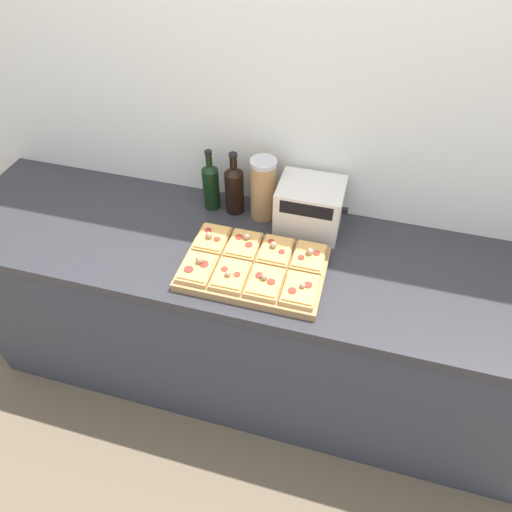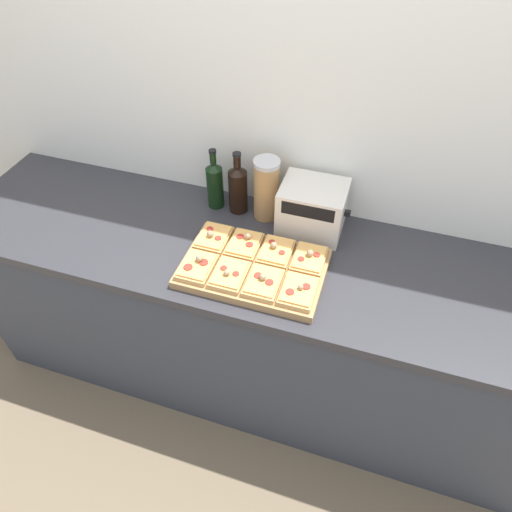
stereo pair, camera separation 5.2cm
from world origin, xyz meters
TOP-DOWN VIEW (x-y plane):
  - ground_plane at (0.00, 0.00)m, footprint 12.00×12.00m
  - wall_back at (0.00, 0.67)m, footprint 6.00×0.06m
  - kitchen_counter at (0.00, 0.32)m, footprint 2.63×0.67m
  - cutting_board at (0.01, 0.21)m, footprint 0.53×0.35m
  - pizza_slice_back_left at (-0.18, 0.29)m, footprint 0.12×0.15m
  - pizza_slice_back_midleft at (-0.06, 0.29)m, footprint 0.12×0.15m
  - pizza_slice_back_midright at (0.07, 0.29)m, footprint 0.12×0.15m
  - pizza_slice_back_right at (0.20, 0.29)m, footprint 0.12×0.15m
  - pizza_slice_front_left at (-0.18, 0.13)m, footprint 0.12×0.15m
  - pizza_slice_front_midleft at (-0.06, 0.13)m, footprint 0.12×0.15m
  - pizza_slice_front_midright at (0.07, 0.13)m, footprint 0.12×0.15m
  - pizza_slice_front_right at (0.20, 0.13)m, footprint 0.12×0.15m
  - olive_oil_bottle at (-0.27, 0.54)m, footprint 0.07×0.07m
  - wine_bottle at (-0.17, 0.54)m, footprint 0.08×0.08m
  - grain_jar_tall at (-0.04, 0.54)m, footprint 0.11×0.11m
  - toaster_oven at (0.15, 0.52)m, footprint 0.28×0.21m

SIDE VIEW (x-z plane):
  - ground_plane at x=0.00m, z-range 0.00..0.00m
  - kitchen_counter at x=0.00m, z-range 0.00..0.93m
  - cutting_board at x=0.01m, z-range 0.93..0.96m
  - pizza_slice_front_right at x=0.20m, z-range 0.95..1.00m
  - pizza_slice_front_midleft at x=-0.06m, z-range 0.95..1.00m
  - pizza_slice_front_midright at x=0.07m, z-range 0.95..1.00m
  - pizza_slice_back_right at x=0.20m, z-range 0.95..1.00m
  - pizza_slice_back_midright at x=0.07m, z-range 0.95..1.00m
  - pizza_slice_back_midleft at x=-0.06m, z-range 0.95..1.00m
  - pizza_slice_back_left at x=-0.18m, z-range 0.95..1.00m
  - pizza_slice_front_left at x=-0.18m, z-range 0.95..1.00m
  - toaster_oven at x=0.15m, z-range 0.93..1.14m
  - olive_oil_bottle at x=-0.27m, z-range 0.90..1.18m
  - wine_bottle at x=-0.17m, z-range 0.90..1.18m
  - grain_jar_tall at x=-0.04m, z-range 0.93..1.20m
  - wall_back at x=0.00m, z-range 0.00..2.50m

